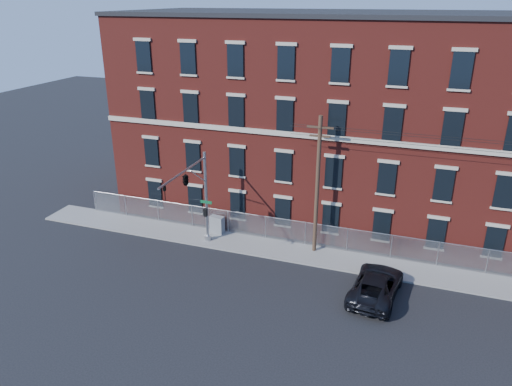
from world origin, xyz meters
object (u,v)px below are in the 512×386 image
object	(u,v)px
utility_pole_near	(317,184)
traffic_signal_mast	(191,186)
pickup_truck	(376,285)
utility_cabinet	(217,224)

from	to	relation	value
utility_pole_near	traffic_signal_mast	bearing A→B (deg)	-156.86
utility_pole_near	pickup_truck	size ratio (longest dim) A/B	1.74
pickup_truck	utility_cabinet	world-z (taller)	pickup_truck
traffic_signal_mast	utility_pole_near	xyz separation A→B (m)	(8.00, 3.42, -0.05)
utility_cabinet	pickup_truck	bearing A→B (deg)	-10.85
traffic_signal_mast	pickup_truck	xyz separation A→B (m)	(12.88, -0.87, -4.59)
pickup_truck	utility_cabinet	xyz separation A→B (m)	(-12.71, 4.60, 0.01)
traffic_signal_mast	utility_cabinet	distance (m)	5.91
pickup_truck	utility_cabinet	distance (m)	13.52
utility_pole_near	pickup_truck	bearing A→B (deg)	-41.34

